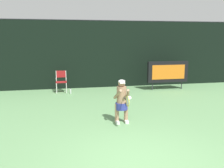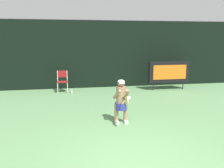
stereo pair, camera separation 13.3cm
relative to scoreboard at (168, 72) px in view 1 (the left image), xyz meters
name	(u,v)px [view 1 (the left image)]	position (x,y,z in m)	size (l,w,h in m)	color
ground	(144,168)	(-3.76, -7.34, -0.96)	(18.00, 22.00, 0.03)	#65945E
backdrop_screen	(93,55)	(-3.76, 1.35, 0.86)	(18.00, 0.12, 3.66)	black
scoreboard	(168,72)	(0.00, 0.00, 0.00)	(2.20, 0.21, 1.50)	black
umpire_chair	(61,80)	(-5.51, 0.42, -0.33)	(0.52, 0.44, 1.08)	white
water_bottle	(71,91)	(-5.07, 0.01, -0.82)	(0.07, 0.07, 0.27)	silver
tennis_player	(122,100)	(-3.58, -4.54, -0.19)	(0.53, 0.60, 1.41)	white
tennis_racket	(128,101)	(-3.57, -5.20, -0.06)	(0.03, 0.60, 0.31)	black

